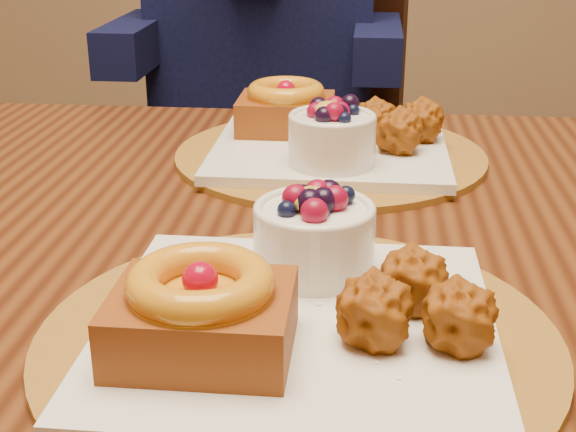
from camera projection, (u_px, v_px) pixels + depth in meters
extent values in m
cube|color=#341609|center=(318.00, 246.00, 0.79)|extent=(1.60, 0.90, 0.04)
cylinder|color=brown|center=(298.00, 339.00, 0.58)|extent=(0.38, 0.38, 0.01)
cube|color=white|center=(298.00, 327.00, 0.58)|extent=(0.28, 0.28, 0.01)
cube|color=#522507|center=(202.00, 322.00, 0.53)|extent=(0.12, 0.10, 0.04)
torus|color=#B1630A|center=(200.00, 283.00, 0.52)|extent=(0.10, 0.10, 0.02)
sphere|color=#9B021E|center=(200.00, 280.00, 0.52)|extent=(0.02, 0.02, 0.02)
sphere|color=#964B0A|center=(412.00, 281.00, 0.58)|extent=(0.05, 0.05, 0.05)
sphere|color=#964B0A|center=(373.00, 313.00, 0.54)|extent=(0.05, 0.05, 0.05)
sphere|color=#964B0A|center=(458.00, 318.00, 0.53)|extent=(0.05, 0.05, 0.05)
cylinder|color=white|center=(314.00, 240.00, 0.64)|extent=(0.10, 0.10, 0.05)
torus|color=white|center=(315.00, 209.00, 0.63)|extent=(0.10, 0.10, 0.01)
ellipsoid|color=gold|center=(310.00, 199.00, 0.63)|extent=(0.03, 0.03, 0.02)
cylinder|color=brown|center=(330.00, 155.00, 0.99)|extent=(0.38, 0.38, 0.01)
cube|color=white|center=(330.00, 147.00, 0.98)|extent=(0.28, 0.28, 0.01)
cube|color=#522507|center=(286.00, 114.00, 1.02)|extent=(0.12, 0.10, 0.04)
torus|color=#B1630A|center=(286.00, 91.00, 1.01)|extent=(0.10, 0.10, 0.02)
sphere|color=#9B021E|center=(286.00, 90.00, 1.01)|extent=(0.02, 0.02, 0.02)
sphere|color=#964B0A|center=(399.00, 134.00, 0.94)|extent=(0.05, 0.05, 0.05)
sphere|color=#964B0A|center=(375.00, 121.00, 0.99)|extent=(0.05, 0.05, 0.05)
sphere|color=#964B0A|center=(421.00, 123.00, 0.99)|extent=(0.05, 0.05, 0.05)
cylinder|color=white|center=(332.00, 141.00, 0.89)|extent=(0.10, 0.10, 0.05)
torus|color=white|center=(332.00, 117.00, 0.88)|extent=(0.10, 0.10, 0.01)
ellipsoid|color=gold|center=(329.00, 110.00, 0.88)|extent=(0.03, 0.03, 0.02)
cube|color=black|center=(260.00, 191.00, 1.69)|extent=(0.59, 0.59, 0.04)
cylinder|color=black|center=(134.00, 317.00, 1.69)|extent=(0.04, 0.04, 0.46)
cylinder|color=black|center=(309.00, 361.00, 1.53)|extent=(0.04, 0.04, 0.46)
cylinder|color=black|center=(226.00, 246.00, 2.03)|extent=(0.04, 0.04, 0.46)
cylinder|color=black|center=(377.00, 276.00, 1.87)|extent=(0.04, 0.04, 0.46)
cube|color=black|center=(302.00, 58.00, 1.77)|extent=(0.45, 0.18, 0.49)
cube|color=black|center=(264.00, 23.00, 1.59)|extent=(0.43, 0.23, 0.61)
cube|color=black|center=(137.00, 42.00, 1.50)|extent=(0.08, 0.31, 0.08)
cube|color=black|center=(377.00, 47.00, 1.46)|extent=(0.08, 0.31, 0.08)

